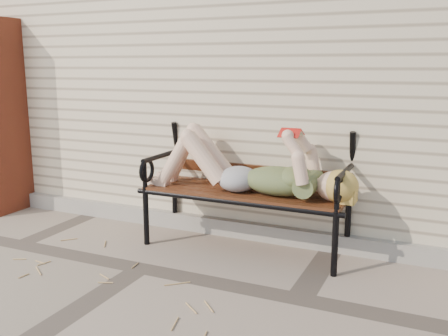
% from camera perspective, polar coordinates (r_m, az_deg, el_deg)
% --- Properties ---
extents(ground, '(80.00, 80.00, 0.00)m').
position_cam_1_polar(ground, '(3.95, -9.48, -11.23)').
color(ground, gray).
rests_on(ground, ground).
extents(house_wall, '(8.00, 4.00, 3.00)m').
position_cam_1_polar(house_wall, '(6.35, 5.49, 11.37)').
color(house_wall, beige).
rests_on(house_wall, ground).
extents(foundation_strip, '(8.00, 0.10, 0.15)m').
position_cam_1_polar(foundation_strip, '(4.71, -2.93, -6.31)').
color(foundation_strip, gray).
rests_on(foundation_strip, ground).
extents(garden_bench, '(1.85, 0.73, 1.19)m').
position_cam_1_polar(garden_bench, '(4.21, 2.97, -0.10)').
color(garden_bench, black).
rests_on(garden_bench, ground).
extents(reading_woman, '(1.74, 0.40, 0.55)m').
position_cam_1_polar(reading_woman, '(4.06, 2.43, 0.05)').
color(reading_woman, '#0A3748').
rests_on(reading_woman, ground).
extents(straw_scatter, '(2.72, 1.46, 0.01)m').
position_cam_1_polar(straw_scatter, '(3.50, -15.92, -14.57)').
color(straw_scatter, tan).
rests_on(straw_scatter, ground).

